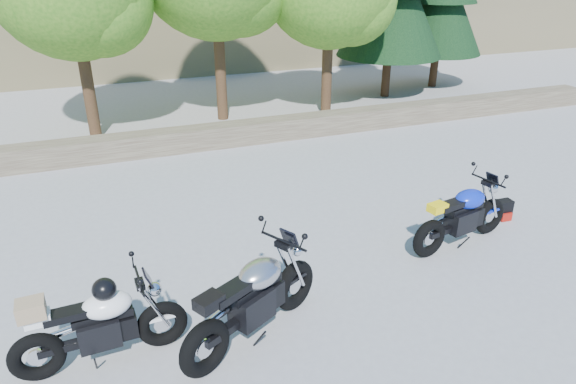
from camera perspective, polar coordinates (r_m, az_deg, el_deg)
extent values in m
plane|color=gray|center=(7.39, 1.31, -8.59)|extent=(90.00, 90.00, 0.00)
cube|color=brown|center=(12.07, -8.53, 6.13)|extent=(22.00, 0.55, 0.50)
cylinder|color=#382314|center=(13.16, -21.51, 11.98)|extent=(0.28, 0.28, 3.02)
sphere|color=#31761A|center=(12.64, -20.32, 19.19)|extent=(2.38, 2.38, 2.38)
cylinder|color=#382314|center=(13.88, -7.60, 14.75)|extent=(0.28, 0.28, 3.36)
cylinder|color=#382314|center=(14.27, 4.38, 14.25)|extent=(0.28, 0.28, 2.91)
sphere|color=#31761A|center=(14.02, 7.12, 20.38)|extent=(2.29, 2.29, 2.29)
cylinder|color=#382314|center=(16.59, 10.97, 14.06)|extent=(0.26, 0.26, 2.16)
cylinder|color=#382314|center=(18.31, 16.04, 14.18)|extent=(0.26, 0.26, 1.92)
cone|color=black|center=(18.11, 16.67, 19.14)|extent=(2.82, 2.82, 2.88)
torus|color=black|center=(6.50, 0.71, -10.32)|extent=(0.65, 0.46, 0.66)
torus|color=black|center=(5.69, -9.22, -16.76)|extent=(0.65, 0.46, 0.66)
cylinder|color=silver|center=(6.50, 0.71, -10.32)|extent=(0.22, 0.15, 0.23)
cylinder|color=silver|center=(5.69, -9.22, -16.76)|extent=(0.22, 0.15, 0.23)
cube|color=black|center=(5.98, -4.03, -12.54)|extent=(0.58, 0.51, 0.37)
cube|color=black|center=(5.89, -3.60, -10.48)|extent=(0.71, 0.49, 0.10)
ellipsoid|color=#A5A5A9|center=(5.85, -3.15, -9.03)|extent=(0.71, 0.63, 0.31)
cube|color=black|center=(5.59, -6.37, -10.96)|extent=(0.56, 0.45, 0.09)
cube|color=black|center=(5.40, -8.78, -12.01)|extent=(0.35, 0.32, 0.13)
cylinder|color=black|center=(5.98, -0.51, -5.49)|extent=(0.36, 0.61, 0.03)
sphere|color=silver|center=(6.17, 0.49, -6.30)|extent=(0.18, 0.18, 0.18)
torus|color=black|center=(6.15, -13.78, -14.03)|extent=(0.58, 0.18, 0.58)
torus|color=black|center=(6.16, -26.10, -16.14)|extent=(0.58, 0.18, 0.58)
cylinder|color=silver|center=(6.15, -13.78, -14.03)|extent=(0.20, 0.05, 0.20)
cylinder|color=silver|center=(6.16, -26.10, -16.14)|extent=(0.20, 0.05, 0.20)
cube|color=black|center=(6.05, -20.24, -14.41)|extent=(0.45, 0.29, 0.32)
cube|color=black|center=(5.94, -19.91, -12.82)|extent=(0.64, 0.18, 0.09)
ellipsoid|color=white|center=(5.86, -19.47, -11.73)|extent=(0.54, 0.38, 0.27)
cube|color=black|center=(5.87, -23.36, -12.38)|extent=(0.46, 0.22, 0.08)
cube|color=white|center=(5.87, -26.08, -12.51)|extent=(0.26, 0.19, 0.12)
cylinder|color=black|center=(5.76, -16.19, -9.42)|extent=(0.06, 0.59, 0.03)
sphere|color=silver|center=(5.86, -14.61, -10.39)|extent=(0.16, 0.16, 0.16)
ellipsoid|color=black|center=(5.75, -19.75, -10.14)|extent=(0.27, 0.28, 0.24)
cube|color=#8E7352|center=(5.81, -26.67, -11.57)|extent=(0.28, 0.25, 0.18)
torus|color=black|center=(8.77, 21.46, -2.51)|extent=(0.61, 0.26, 0.60)
torus|color=black|center=(7.82, 15.39, -5.01)|extent=(0.61, 0.26, 0.60)
cylinder|color=silver|center=(8.77, 21.46, -2.51)|extent=(0.21, 0.08, 0.20)
cylinder|color=silver|center=(7.82, 15.39, -5.01)|extent=(0.21, 0.08, 0.20)
cube|color=black|center=(8.22, 18.62, -3.04)|extent=(0.49, 0.36, 0.33)
cube|color=black|center=(8.17, 19.11, -1.66)|extent=(0.67, 0.27, 0.09)
ellipsoid|color=#0C25BC|center=(8.17, 19.53, -0.73)|extent=(0.59, 0.46, 0.28)
cube|color=black|center=(7.87, 17.63, -1.42)|extent=(0.50, 0.29, 0.08)
cube|color=yellow|center=(7.66, 16.28, -1.67)|extent=(0.29, 0.23, 0.12)
cylinder|color=black|center=(8.36, 21.37, 1.19)|extent=(0.15, 0.61, 0.03)
sphere|color=silver|center=(8.53, 21.82, 0.42)|extent=(0.17, 0.17, 0.17)
cube|color=black|center=(9.38, 22.82, -1.80)|extent=(0.26, 0.19, 0.34)
cube|color=#AB170E|center=(9.35, 23.13, -2.59)|extent=(0.20, 0.05, 0.14)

